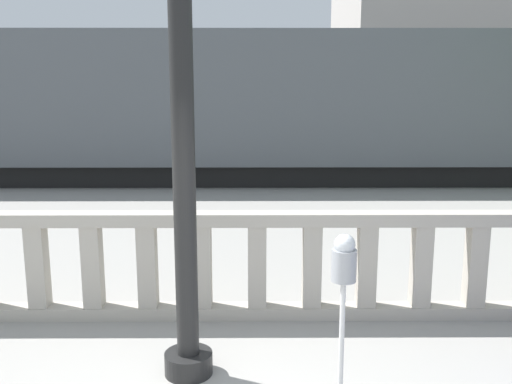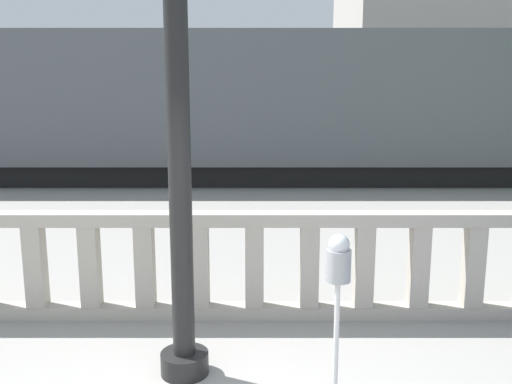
{
  "view_description": "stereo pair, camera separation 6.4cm",
  "coord_description": "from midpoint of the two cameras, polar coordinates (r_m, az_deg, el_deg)",
  "views": [
    {
      "loc": [
        0.25,
        -2.82,
        2.62
      ],
      "look_at": [
        0.29,
        4.16,
        1.23
      ],
      "focal_mm": 40.0,
      "sensor_mm": 36.0,
      "label": 1
    },
    {
      "loc": [
        0.32,
        -2.82,
        2.62
      ],
      "look_at": [
        0.29,
        4.16,
        1.23
      ],
      "focal_mm": 40.0,
      "sensor_mm": 36.0,
      "label": 2
    }
  ],
  "objects": [
    {
      "name": "train_near",
      "position": [
        14.84,
        1.62,
        8.73
      ],
      "size": [
        24.04,
        2.81,
        4.36
      ],
      "color": "black",
      "rests_on": "ground"
    },
    {
      "name": "balustrade",
      "position": [
        6.32,
        -2.94,
        -7.39
      ],
      "size": [
        13.74,
        0.24,
        1.2
      ],
      "color": "#ADA599",
      "rests_on": "ground"
    },
    {
      "name": "parking_meter",
      "position": [
        4.23,
        8.33,
        -7.93
      ],
      "size": [
        0.18,
        0.18,
        1.52
      ],
      "color": "silver",
      "rests_on": "ground"
    },
    {
      "name": "lamppost",
      "position": [
        4.82,
        -8.04,
        18.06
      ],
      "size": [
        0.43,
        0.43,
        6.6
      ],
      "color": "black",
      "rests_on": "ground"
    }
  ]
}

